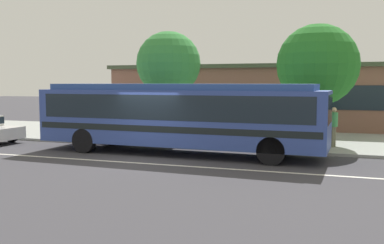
{
  "coord_description": "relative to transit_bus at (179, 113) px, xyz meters",
  "views": [
    {
      "loc": [
        6.96,
        -14.89,
        2.88
      ],
      "look_at": [
        1.32,
        1.66,
        1.3
      ],
      "focal_mm": 41.24,
      "sensor_mm": 36.0,
      "label": 1
    }
  ],
  "objects": [
    {
      "name": "ground_plane",
      "position": [
        -0.79,
        -1.59,
        -1.64
      ],
      "size": [
        120.0,
        120.0,
        0.0
      ],
      "primitive_type": "plane",
      "color": "#3B3A40"
    },
    {
      "name": "sidewalk_slab",
      "position": [
        -0.79,
        5.35,
        -1.58
      ],
      "size": [
        60.0,
        8.0,
        0.12
      ],
      "primitive_type": "cube",
      "color": "#989B96",
      "rests_on": "ground_plane"
    },
    {
      "name": "lane_stripe_center",
      "position": [
        -0.79,
        -2.39,
        -1.64
      ],
      "size": [
        56.0,
        0.16,
        0.01
      ],
      "primitive_type": "cube",
      "color": "silver",
      "rests_on": "ground_plane"
    },
    {
      "name": "transit_bus",
      "position": [
        0.0,
        0.0,
        0.0
      ],
      "size": [
        11.71,
        2.98,
        2.82
      ],
      "color": "#314899",
      "rests_on": "ground_plane"
    },
    {
      "name": "pedestrian_waiting_near_sign",
      "position": [
        5.87,
        3.12,
        -0.52
      ],
      "size": [
        0.45,
        0.45,
        1.71
      ],
      "color": "#66664F",
      "rests_on": "sidewalk_slab"
    },
    {
      "name": "bus_stop_sign",
      "position": [
        3.72,
        1.79,
        0.12
      ],
      "size": [
        0.08,
        0.44,
        2.57
      ],
      "color": "gray",
      "rests_on": "sidewalk_slab"
    },
    {
      "name": "street_tree_near_stop",
      "position": [
        -2.19,
        4.39,
        2.16
      ],
      "size": [
        3.25,
        3.25,
        5.33
      ],
      "color": "brown",
      "rests_on": "sidewalk_slab"
    },
    {
      "name": "street_tree_mid_block",
      "position": [
        5.08,
        4.37,
        2.01
      ],
      "size": [
        3.7,
        3.7,
        5.39
      ],
      "color": "brown",
      "rests_on": "sidewalk_slab"
    },
    {
      "name": "station_building",
      "position": [
        0.91,
        11.98,
        0.35
      ],
      "size": [
        18.2,
        6.54,
        3.96
      ],
      "color": "brown",
      "rests_on": "ground_plane"
    }
  ]
}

